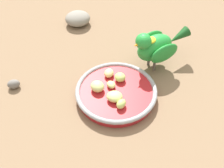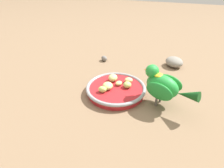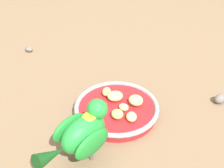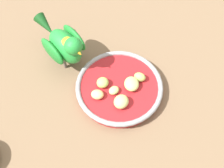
{
  "view_description": "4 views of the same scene",
  "coord_description": "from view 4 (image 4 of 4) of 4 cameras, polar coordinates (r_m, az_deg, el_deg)",
  "views": [
    {
      "loc": [
        0.28,
        -0.4,
        0.6
      ],
      "look_at": [
        -0.03,
        0.02,
        0.05
      ],
      "focal_mm": 51.76,
      "sensor_mm": 36.0,
      "label": 1
    },
    {
      "loc": [
        0.47,
        0.18,
        0.36
      ],
      "look_at": [
        -0.01,
        0.02,
        0.04
      ],
      "focal_mm": 30.22,
      "sensor_mm": 36.0,
      "label": 2
    },
    {
      "loc": [
        -0.2,
        0.52,
        0.46
      ],
      "look_at": [
        -0.0,
        0.0,
        0.07
      ],
      "focal_mm": 47.14,
      "sensor_mm": 36.0,
      "label": 3
    },
    {
      "loc": [
        -0.33,
        -0.12,
        0.6
      ],
      "look_at": [
        -0.05,
        0.03,
        0.06
      ],
      "focal_mm": 47.9,
      "sensor_mm": 36.0,
      "label": 4
    }
  ],
  "objects": [
    {
      "name": "parrot",
      "position": [
        0.69,
        -9.12,
        7.51
      ],
      "size": [
        0.1,
        0.17,
        0.12
      ],
      "rotation": [
        0.0,
        0.0,
        -1.95
      ],
      "color": "#59544C",
      "rests_on": "ground_plane"
    },
    {
      "name": "apple_piece_3",
      "position": [
        0.67,
        -1.8,
        0.27
      ],
      "size": [
        0.04,
        0.04,
        0.02
      ],
      "primitive_type": "ellipsoid",
      "rotation": [
        0.0,
        0.0,
        2.73
      ],
      "color": "#B2CC66",
      "rests_on": "feeding_bowl"
    },
    {
      "name": "apple_piece_2",
      "position": [
        0.64,
        1.65,
        -3.33
      ],
      "size": [
        0.04,
        0.04,
        0.02
      ],
      "primitive_type": "ellipsoid",
      "rotation": [
        0.0,
        0.0,
        6.14
      ],
      "color": "#C6D17A",
      "rests_on": "feeding_bowl"
    },
    {
      "name": "apple_piece_4",
      "position": [
        0.65,
        -2.8,
        -2.02
      ],
      "size": [
        0.03,
        0.03,
        0.02
      ],
      "primitive_type": "ellipsoid",
      "rotation": [
        0.0,
        0.0,
        5.04
      ],
      "color": "#E5C67F",
      "rests_on": "feeding_bowl"
    },
    {
      "name": "feeding_bowl",
      "position": [
        0.68,
        1.39,
        -0.74
      ],
      "size": [
        0.2,
        0.2,
        0.03
      ],
      "color": "#AD1E23",
      "rests_on": "ground_plane"
    },
    {
      "name": "apple_piece_0",
      "position": [
        0.67,
        3.44,
        0.16
      ],
      "size": [
        0.05,
        0.05,
        0.02
      ],
      "primitive_type": "ellipsoid",
      "rotation": [
        0.0,
        0.0,
        3.68
      ],
      "color": "#C6D17A",
      "rests_on": "feeding_bowl"
    },
    {
      "name": "apple_piece_5",
      "position": [
        0.68,
        5.34,
        1.34
      ],
      "size": [
        0.02,
        0.03,
        0.02
      ],
      "primitive_type": "ellipsoid",
      "rotation": [
        0.0,
        0.0,
        1.62
      ],
      "color": "#B2CC66",
      "rests_on": "feeding_bowl"
    },
    {
      "name": "ground_plane",
      "position": [
        0.7,
        3.97,
        -0.71
      ],
      "size": [
        4.0,
        4.0,
        0.0
      ],
      "primitive_type": "plane",
      "color": "#7A6047"
    },
    {
      "name": "apple_piece_1",
      "position": [
        0.66,
        0.37,
        -1.22
      ],
      "size": [
        0.03,
        0.03,
        0.01
      ],
      "primitive_type": "ellipsoid",
      "rotation": [
        0.0,
        0.0,
        2.71
      ],
      "color": "#C6D17A",
      "rests_on": "feeding_bowl"
    }
  ]
}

